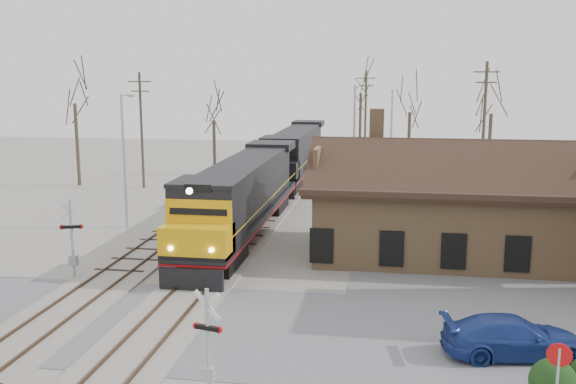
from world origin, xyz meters
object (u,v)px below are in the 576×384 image
object	(u,v)px
depot	(448,212)
parked_car	(513,337)
locomotive_trailing	(295,153)
locomotive_lead	(241,197)

from	to	relation	value
depot	parked_car	bearing A→B (deg)	-84.38
depot	parked_car	xyz separation A→B (m)	(1.27, -12.95, -1.69)
depot	locomotive_trailing	distance (m)	26.58
depot	locomotive_trailing	bearing A→B (deg)	116.81
locomotive_lead	locomotive_trailing	bearing A→B (deg)	90.00
depot	parked_car	world-z (taller)	depot
locomotive_lead	locomotive_trailing	xyz separation A→B (m)	(0.00, 21.88, -0.00)
locomotive_trailing	parked_car	bearing A→B (deg)	-70.12
depot	parked_car	size ratio (longest dim) A/B	3.06
locomotive_lead	parked_car	xyz separation A→B (m)	(13.26, -14.79, -1.80)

